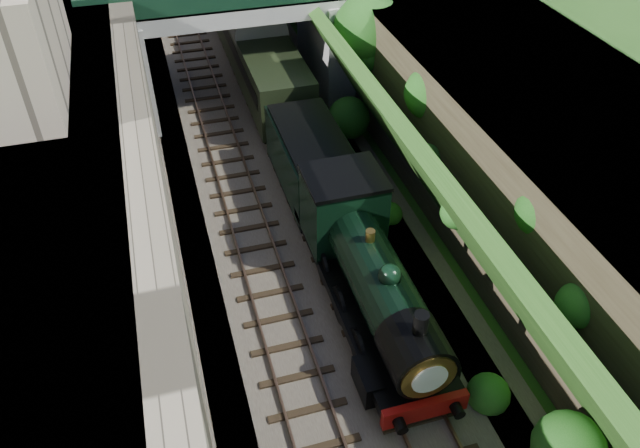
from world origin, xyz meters
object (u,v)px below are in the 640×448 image
Objects in this scene: tree at (370,32)px; tender at (311,165)px; road_bridge at (256,26)px; locomotive at (369,274)px.

tree is 8.20m from tender.
tender is (0.26, -9.79, -2.46)m from road_bridge.
road_bridge reaches higher than tree.
road_bridge is at bearing 90.85° from locomotive.
tree reaches higher than locomotive.
road_bridge is 6.29m from tree.
tree is 0.65× the size of locomotive.
locomotive is at bearing -109.45° from tree.
tree is 14.42m from locomotive.
locomotive is 7.37m from tender.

